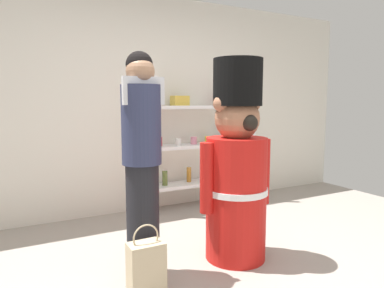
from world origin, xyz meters
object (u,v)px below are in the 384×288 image
shopping_bag (146,268)px  teddy_bear_guard (236,170)px  merchandise_shelf (202,143)px  person_shopper (142,159)px

shopping_bag → teddy_bear_guard: bearing=12.3°
merchandise_shelf → teddy_bear_guard: teddy_bear_guard is taller
merchandise_shelf → teddy_bear_guard: bearing=-108.9°
merchandise_shelf → shopping_bag: merchandise_shelf is taller
teddy_bear_guard → person_shopper: (-0.80, 0.07, 0.14)m
teddy_bear_guard → merchandise_shelf: bearing=71.1°
teddy_bear_guard → person_shopper: bearing=175.2°
person_shopper → shopping_bag: (-0.07, -0.26, -0.71)m
merchandise_shelf → teddy_bear_guard: 1.59m
person_shopper → merchandise_shelf: bearing=47.5°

